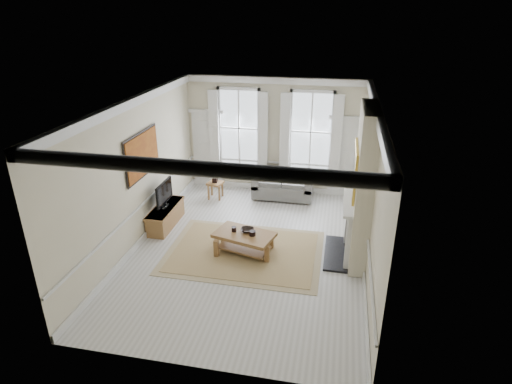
% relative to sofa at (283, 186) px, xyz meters
% --- Properties ---
extents(floor, '(7.20, 7.20, 0.00)m').
position_rel_sofa_xyz_m(floor, '(-0.35, -3.11, -0.35)').
color(floor, '#B7B5AD').
rests_on(floor, ground).
extents(ceiling, '(7.20, 7.20, 0.00)m').
position_rel_sofa_xyz_m(ceiling, '(-0.35, -3.11, 3.05)').
color(ceiling, white).
rests_on(ceiling, back_wall).
extents(back_wall, '(5.20, 0.00, 5.20)m').
position_rel_sofa_xyz_m(back_wall, '(-0.35, 0.49, 1.35)').
color(back_wall, beige).
rests_on(back_wall, floor).
extents(left_wall, '(0.00, 7.20, 7.20)m').
position_rel_sofa_xyz_m(left_wall, '(-2.95, -3.11, 1.35)').
color(left_wall, beige).
rests_on(left_wall, floor).
extents(right_wall, '(0.00, 7.20, 7.20)m').
position_rel_sofa_xyz_m(right_wall, '(2.25, -3.11, 1.35)').
color(right_wall, beige).
rests_on(right_wall, floor).
extents(window_left, '(1.26, 0.20, 2.20)m').
position_rel_sofa_xyz_m(window_left, '(-1.40, 0.44, 1.55)').
color(window_left, '#B2BCC6').
rests_on(window_left, back_wall).
extents(window_right, '(1.26, 0.20, 2.20)m').
position_rel_sofa_xyz_m(window_right, '(0.70, 0.44, 1.55)').
color(window_right, '#B2BCC6').
rests_on(window_right, back_wall).
extents(door_left, '(0.90, 0.08, 2.30)m').
position_rel_sofa_xyz_m(door_left, '(-2.40, 0.45, 0.80)').
color(door_left, silver).
rests_on(door_left, floor).
extents(door_right, '(0.90, 0.08, 2.30)m').
position_rel_sofa_xyz_m(door_right, '(1.70, 0.45, 0.80)').
color(door_right, silver).
rests_on(door_right, floor).
extents(painting, '(0.05, 1.66, 1.06)m').
position_rel_sofa_xyz_m(painting, '(-2.91, -2.81, 1.70)').
color(painting, '#A7601C').
rests_on(painting, left_wall).
extents(chimney_breast, '(0.35, 1.70, 3.38)m').
position_rel_sofa_xyz_m(chimney_breast, '(2.07, -2.91, 1.35)').
color(chimney_breast, beige).
rests_on(chimney_breast, floor).
extents(hearth, '(0.55, 1.50, 0.05)m').
position_rel_sofa_xyz_m(hearth, '(1.65, -2.91, -0.33)').
color(hearth, black).
rests_on(hearth, floor).
extents(fireplace, '(0.21, 1.45, 1.33)m').
position_rel_sofa_xyz_m(fireplace, '(1.85, -2.91, 0.38)').
color(fireplace, silver).
rests_on(fireplace, floor).
extents(mirror, '(0.06, 1.26, 1.06)m').
position_rel_sofa_xyz_m(mirror, '(1.86, -2.91, 1.70)').
color(mirror, gold).
rests_on(mirror, chimney_breast).
extents(sofa, '(1.72, 0.84, 0.83)m').
position_rel_sofa_xyz_m(sofa, '(0.00, 0.00, 0.00)').
color(sofa, slate).
rests_on(sofa, floor).
extents(side_table, '(0.48, 0.48, 0.49)m').
position_rel_sofa_xyz_m(side_table, '(-1.93, -0.44, 0.04)').
color(side_table, brown).
rests_on(side_table, floor).
extents(rug, '(3.50, 2.60, 0.02)m').
position_rel_sofa_xyz_m(rug, '(-0.43, -3.24, -0.34)').
color(rug, '#A48255').
rests_on(rug, floor).
extents(coffee_table, '(1.47, 1.08, 0.49)m').
position_rel_sofa_xyz_m(coffee_table, '(-0.43, -3.24, 0.06)').
color(coffee_table, brown).
rests_on(coffee_table, rug).
extents(ceramic_pot_a, '(0.11, 0.11, 0.11)m').
position_rel_sofa_xyz_m(ceramic_pot_a, '(-0.68, -3.19, 0.20)').
color(ceramic_pot_a, black).
rests_on(ceramic_pot_a, coffee_table).
extents(ceramic_pot_b, '(0.15, 0.15, 0.11)m').
position_rel_sofa_xyz_m(ceramic_pot_b, '(-0.23, -3.29, 0.19)').
color(ceramic_pot_b, black).
rests_on(ceramic_pot_b, coffee_table).
extents(bowl, '(0.31, 0.31, 0.07)m').
position_rel_sofa_xyz_m(bowl, '(-0.38, -3.14, 0.18)').
color(bowl, black).
rests_on(bowl, coffee_table).
extents(tv_stand, '(0.47, 1.45, 0.52)m').
position_rel_sofa_xyz_m(tv_stand, '(-2.69, -2.35, -0.09)').
color(tv_stand, brown).
rests_on(tv_stand, floor).
extents(tv, '(0.08, 0.90, 0.68)m').
position_rel_sofa_xyz_m(tv, '(-2.67, -2.35, 0.56)').
color(tv, black).
rests_on(tv, tv_stand).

